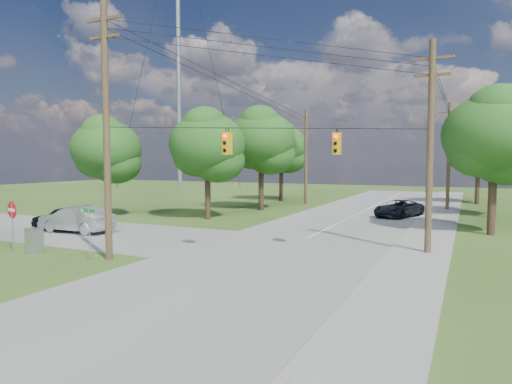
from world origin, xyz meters
The scene contains 23 objects.
ground centered at (0.00, 0.00, 0.00)m, with size 140.00×140.00×0.00m, color #324B19.
main_road centered at (2.00, 5.00, 0.01)m, with size 10.00×100.00×0.03m, color gray.
sidewalk_east centered at (8.70, 5.00, 0.06)m, with size 2.60×100.00×0.12m, color gray.
pole_sw centered at (-4.60, 0.40, 6.23)m, with size 2.00×0.32×12.00m.
pole_ne centered at (8.90, 8.00, 5.47)m, with size 2.00×0.32×10.50m.
pole_north_e centered at (8.90, 30.00, 5.13)m, with size 2.00×0.32×10.00m.
pole_north_w centered at (-5.00, 30.00, 5.13)m, with size 2.00×0.32×10.00m.
power_lines centered at (1.50, 11.54, 9.15)m, with size 13.93×29.62×4.93m.
traffic_signals centered at (2.55, 4.43, 5.50)m, with size 4.91×3.27×1.05m.
radio_mast centered at (-32.00, 46.00, 22.50)m, with size 0.70×0.70×45.00m, color #939598.
tree_w_near centered at (-8.00, 15.00, 5.92)m, with size 6.00×6.00×8.40m.
tree_w_mid centered at (-7.00, 23.00, 6.58)m, with size 6.40×6.40×9.22m.
tree_w_far centered at (-9.00, 33.00, 6.25)m, with size 6.00×6.00×8.73m.
tree_e_near centered at (12.00, 16.00, 6.25)m, with size 6.20×6.20×8.81m.
tree_e_mid centered at (12.50, 26.00, 6.91)m, with size 6.60×6.60×9.64m.
tree_e_far centered at (11.50, 38.00, 5.92)m, with size 5.80×5.80×8.32m.
tree_cross_n centered at (-16.00, 12.50, 5.59)m, with size 5.60×5.60×7.91m.
car_cross_dark centered at (-14.02, 6.34, 0.81)m, with size 1.83×4.54×1.55m, color black.
car_cross_silver centered at (-12.25, 5.67, 0.88)m, with size 1.79×5.13×1.69m, color #A3A6AA.
car_main_north centered at (5.50, 22.76, 0.72)m, with size 2.30×4.98×1.38m, color black.
control_cabinet centered at (-8.89, -0.21, 0.64)m, with size 0.71×0.52×1.29m, color #939598.
do_not_enter_sign centered at (-10.18, -0.41, 1.88)m, with size 0.86×0.21×2.61m.
street_name_sign centered at (-5.39, -0.01, 1.56)m, with size 0.73×0.07×2.41m.
Camera 1 is at (10.66, -15.88, 4.68)m, focal length 32.00 mm.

